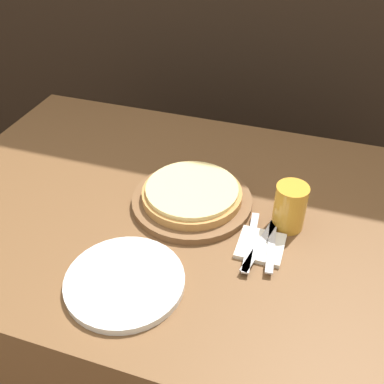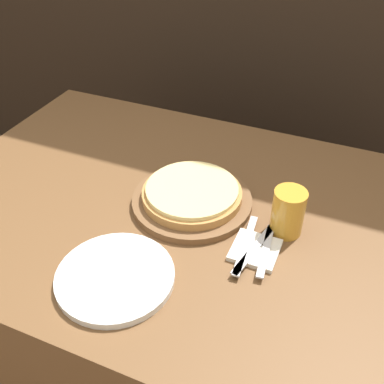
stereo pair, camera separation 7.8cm
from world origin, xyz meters
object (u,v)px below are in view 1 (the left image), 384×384
dinner_knife (261,243)px  spoon (271,246)px  beer_glass (290,205)px  pizza_on_board (192,196)px  fork (251,241)px  dinner_plate (125,281)px

dinner_knife → spoon: same height
beer_glass → spoon: (-0.02, -0.10, -0.05)m
pizza_on_board → fork: (0.19, -0.11, -0.01)m
dinner_knife → spoon: size_ratio=1.17×
fork → pizza_on_board: bearing=149.7°
beer_glass → dinner_plate: size_ratio=0.46×
beer_glass → dinner_plate: beer_glass is taller
dinner_plate → fork: 0.32m
fork → dinner_knife: 0.03m
dinner_knife → fork: bearing=180.0°
spoon → dinner_knife: bearing=180.0°
beer_glass → fork: 0.14m
fork → dinner_knife: size_ratio=1.01×
dinner_plate → dinner_knife: (0.26, 0.21, 0.01)m
pizza_on_board → spoon: 0.26m
beer_glass → spoon: beer_glass is taller
beer_glass → dinner_plate: bearing=-135.5°
pizza_on_board → dinner_knife: (0.21, -0.11, -0.01)m
dinner_knife → beer_glass: bearing=64.5°
pizza_on_board → fork: 0.22m
dinner_plate → fork: (0.24, 0.21, 0.01)m
dinner_knife → spoon: (0.03, 0.00, 0.00)m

